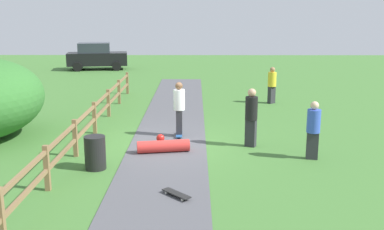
# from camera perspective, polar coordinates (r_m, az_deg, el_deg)

# --- Properties ---
(ground_plane) EXTENTS (60.00, 60.00, 0.00)m
(ground_plane) POSITION_cam_1_polar(r_m,az_deg,el_deg) (14.52, -2.99, -3.63)
(ground_plane) COLOR #427533
(asphalt_path) EXTENTS (2.40, 28.00, 0.02)m
(asphalt_path) POSITION_cam_1_polar(r_m,az_deg,el_deg) (14.52, -2.99, -3.60)
(asphalt_path) COLOR #515156
(asphalt_path) RESTS_ON ground_plane
(wooden_fence) EXTENTS (0.12, 18.12, 1.10)m
(wooden_fence) POSITION_cam_1_polar(r_m,az_deg,el_deg) (14.73, -13.17, -1.03)
(wooden_fence) COLOR olive
(wooden_fence) RESTS_ON ground_plane
(trash_bin) EXTENTS (0.56, 0.56, 0.90)m
(trash_bin) POSITION_cam_1_polar(r_m,az_deg,el_deg) (12.41, -12.02, -4.63)
(trash_bin) COLOR black
(trash_bin) RESTS_ON ground_plane
(skater_riding) EXTENTS (0.38, 0.80, 1.83)m
(skater_riding) POSITION_cam_1_polar(r_m,az_deg,el_deg) (15.10, -1.62, 1.10)
(skater_riding) COLOR #265999
(skater_riding) RESTS_ON asphalt_path
(skater_fallen) EXTENTS (1.59, 1.32, 0.36)m
(skater_fallen) POSITION_cam_1_polar(r_m,az_deg,el_deg) (13.66, -3.63, -3.83)
(skater_fallen) COLOR red
(skater_fallen) RESTS_ON asphalt_path
(skateboard_loose) EXTENTS (0.70, 0.72, 0.08)m
(skateboard_loose) POSITION_cam_1_polar(r_m,az_deg,el_deg) (10.47, -1.97, -9.80)
(skateboard_loose) COLOR black
(skateboard_loose) RESTS_ON asphalt_path
(bystander_blue) EXTENTS (0.44, 0.44, 1.67)m
(bystander_blue) POSITION_cam_1_polar(r_m,az_deg,el_deg) (13.27, 14.93, -1.54)
(bystander_blue) COLOR #2D2D33
(bystander_blue) RESTS_ON ground_plane
(bystander_black) EXTENTS (0.51, 0.51, 1.83)m
(bystander_black) POSITION_cam_1_polar(r_m,az_deg,el_deg) (14.12, 7.42, 0.05)
(bystander_black) COLOR #2D2D33
(bystander_black) RESTS_ON ground_plane
(bystander_yellow) EXTENTS (0.54, 0.54, 1.66)m
(bystander_yellow) POSITION_cam_1_polar(r_m,az_deg,el_deg) (21.04, 9.96, 3.90)
(bystander_yellow) COLOR #2D2D33
(bystander_yellow) RESTS_ON ground_plane
(parked_car_black) EXTENTS (4.42, 2.50, 1.92)m
(parked_car_black) POSITION_cam_1_polar(r_m,az_deg,el_deg) (33.64, -11.84, 7.20)
(parked_car_black) COLOR black
(parked_car_black) RESTS_ON ground_plane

